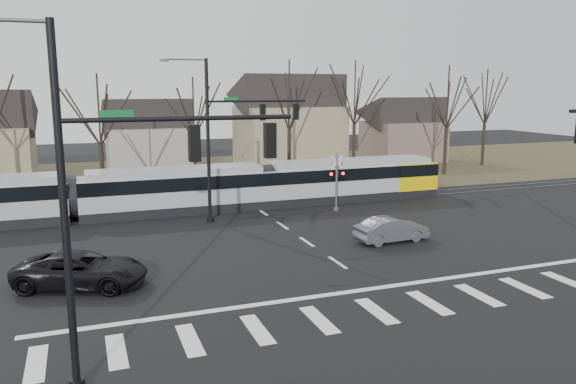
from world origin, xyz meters
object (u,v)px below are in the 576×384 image
object	(u,v)px
tram	(173,189)
suv	(81,270)
rail_crossing_signal	(337,184)
sedan	(392,230)

from	to	relation	value
tram	suv	bearing A→B (deg)	-114.56
tram	rail_crossing_signal	xyz separation A→B (m)	(10.72, -3.21, 0.21)
tram	suv	distance (m)	14.60
tram	sedan	world-z (taller)	tram
tram	sedan	bearing A→B (deg)	-48.72
suv	rail_crossing_signal	bearing A→B (deg)	-38.05
tram	sedan	size ratio (longest dim) A/B	9.52
tram	sedan	xyz separation A→B (m)	(10.16, -11.57, -0.99)
tram	suv	size ratio (longest dim) A/B	6.73
tram	rail_crossing_signal	bearing A→B (deg)	-16.65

